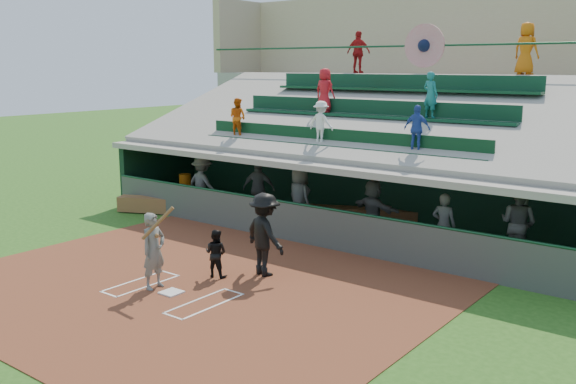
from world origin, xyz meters
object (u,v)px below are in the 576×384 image
Objects in this scene: batter_at_plate at (154,250)px; white_table at (184,195)px; home_plate at (171,292)px; water_cooler at (185,180)px; catcher at (216,253)px.

batter_at_plate is 2.53× the size of white_table.
home_plate is 9.06m from water_cooler.
water_cooler reaches higher than home_plate.
home_plate is at bearing -20.19° from white_table.
batter_at_plate reaches higher than water_cooler.
white_table is (-5.84, 6.41, -0.52)m from batter_at_plate.
home_plate is 9.05m from white_table.
home_plate is 0.38× the size of catcher.
water_cooler is at bearing -52.53° from catcher.
home_plate is 1.01m from batter_at_plate.
batter_at_plate is at bearing 179.32° from home_plate.
batter_at_plate is 8.65m from water_cooler.
home_plate is 1.00× the size of water_cooler.
water_cooler is (-5.79, 6.42, 0.04)m from batter_at_plate.
home_plate is at bearing -45.47° from water_cooler.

